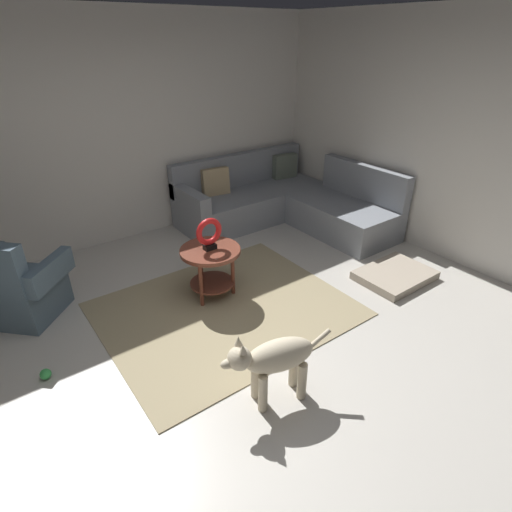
{
  "coord_description": "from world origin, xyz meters",
  "views": [
    {
      "loc": [
        -1.59,
        -2.16,
        2.41
      ],
      "look_at": [
        0.45,
        0.6,
        0.55
      ],
      "focal_mm": 28.98,
      "sensor_mm": 36.0,
      "label": 1
    }
  ],
  "objects_px": {
    "side_table": "(211,260)",
    "dog_toy_ball": "(46,374)",
    "dog_bed_mat": "(395,275)",
    "torus_sculpture": "(209,233)",
    "armchair": "(17,289)",
    "dog": "(274,359)",
    "sectional_couch": "(284,203)"
  },
  "relations": [
    {
      "from": "side_table",
      "to": "dog",
      "type": "height_order",
      "value": "dog"
    },
    {
      "from": "sectional_couch",
      "to": "dog",
      "type": "height_order",
      "value": "sectional_couch"
    },
    {
      "from": "torus_sculpture",
      "to": "dog_bed_mat",
      "type": "relative_size",
      "value": 0.41
    },
    {
      "from": "sectional_couch",
      "to": "side_table",
      "type": "xyz_separation_m",
      "value": [
        -1.8,
        -1.02,
        0.13
      ]
    },
    {
      "from": "armchair",
      "to": "side_table",
      "type": "height_order",
      "value": "armchair"
    },
    {
      "from": "dog_bed_mat",
      "to": "dog_toy_ball",
      "type": "bearing_deg",
      "value": 168.87
    },
    {
      "from": "armchair",
      "to": "dog_toy_ball",
      "type": "xyz_separation_m",
      "value": [
        -0.03,
        -0.98,
        -0.28
      ]
    },
    {
      "from": "sectional_couch",
      "to": "side_table",
      "type": "height_order",
      "value": "sectional_couch"
    },
    {
      "from": "side_table",
      "to": "dog_toy_ball",
      "type": "height_order",
      "value": "side_table"
    },
    {
      "from": "dog",
      "to": "dog_bed_mat",
      "type": "bearing_deg",
      "value": -61.73
    },
    {
      "from": "side_table",
      "to": "dog",
      "type": "relative_size",
      "value": 0.72
    },
    {
      "from": "armchair",
      "to": "dog_bed_mat",
      "type": "relative_size",
      "value": 1.24
    },
    {
      "from": "dog_bed_mat",
      "to": "dog_toy_ball",
      "type": "distance_m",
      "value": 3.54
    },
    {
      "from": "torus_sculpture",
      "to": "dog_bed_mat",
      "type": "xyz_separation_m",
      "value": [
        1.8,
        -0.92,
        -0.67
      ]
    },
    {
      "from": "side_table",
      "to": "dog_toy_ball",
      "type": "distance_m",
      "value": 1.73
    },
    {
      "from": "side_table",
      "to": "dog_toy_ball",
      "type": "bearing_deg",
      "value": -171.93
    },
    {
      "from": "sectional_couch",
      "to": "dog_toy_ball",
      "type": "height_order",
      "value": "sectional_couch"
    },
    {
      "from": "armchair",
      "to": "dog",
      "type": "bearing_deg",
      "value": -14.28
    },
    {
      "from": "dog_bed_mat",
      "to": "side_table",
      "type": "bearing_deg",
      "value": 152.9
    },
    {
      "from": "dog_toy_ball",
      "to": "dog_bed_mat",
      "type": "bearing_deg",
      "value": -11.13
    },
    {
      "from": "armchair",
      "to": "dog_toy_ball",
      "type": "height_order",
      "value": "armchair"
    },
    {
      "from": "torus_sculpture",
      "to": "dog_toy_ball",
      "type": "height_order",
      "value": "torus_sculpture"
    },
    {
      "from": "sectional_couch",
      "to": "dog",
      "type": "xyz_separation_m",
      "value": [
        -2.16,
        -2.48,
        0.09
      ]
    },
    {
      "from": "dog",
      "to": "sectional_couch",
      "type": "bearing_deg",
      "value": -26.75
    },
    {
      "from": "torus_sculpture",
      "to": "dog_toy_ball",
      "type": "bearing_deg",
      "value": -171.93
    },
    {
      "from": "armchair",
      "to": "side_table",
      "type": "xyz_separation_m",
      "value": [
        1.64,
        -0.74,
        0.09
      ]
    },
    {
      "from": "armchair",
      "to": "side_table",
      "type": "bearing_deg",
      "value": 21.05
    },
    {
      "from": "dog_bed_mat",
      "to": "armchair",
      "type": "bearing_deg",
      "value": 154.26
    },
    {
      "from": "sectional_couch",
      "to": "side_table",
      "type": "relative_size",
      "value": 3.75
    },
    {
      "from": "side_table",
      "to": "torus_sculpture",
      "type": "bearing_deg",
      "value": 180.0
    },
    {
      "from": "side_table",
      "to": "dog_bed_mat",
      "type": "xyz_separation_m",
      "value": [
        1.8,
        -0.92,
        -0.37
      ]
    },
    {
      "from": "side_table",
      "to": "dog",
      "type": "distance_m",
      "value": 1.5
    }
  ]
}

